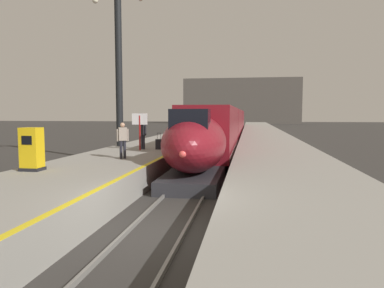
{
  "coord_description": "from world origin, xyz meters",
  "views": [
    {
      "loc": [
        2.39,
        -8.8,
        3.17
      ],
      "look_at": [
        -0.12,
        6.85,
        1.8
      ],
      "focal_mm": 33.21,
      "sensor_mm": 36.0,
      "label": 1
    }
  ],
  "objects_px": {
    "passenger_mid_platform": "(123,138)",
    "departure_info_board": "(140,124)",
    "highspeed_train_main": "(227,124)",
    "station_column_mid": "(119,51)",
    "passenger_near_edge": "(143,132)",
    "rolling_suitcase": "(159,144)",
    "ticket_machine_yellow": "(32,151)"
  },
  "relations": [
    {
      "from": "passenger_mid_platform",
      "to": "departure_info_board",
      "type": "bearing_deg",
      "value": 95.43
    },
    {
      "from": "highspeed_train_main",
      "to": "departure_info_board",
      "type": "distance_m",
      "value": 20.79
    },
    {
      "from": "station_column_mid",
      "to": "passenger_near_edge",
      "type": "bearing_deg",
      "value": -39.28
    },
    {
      "from": "highspeed_train_main",
      "to": "departure_info_board",
      "type": "height_order",
      "value": "highspeed_train_main"
    },
    {
      "from": "highspeed_train_main",
      "to": "departure_info_board",
      "type": "relative_size",
      "value": 26.49
    },
    {
      "from": "station_column_mid",
      "to": "passenger_mid_platform",
      "type": "distance_m",
      "value": 8.38
    },
    {
      "from": "station_column_mid",
      "to": "departure_info_board",
      "type": "height_order",
      "value": "station_column_mid"
    },
    {
      "from": "passenger_mid_platform",
      "to": "departure_info_board",
      "type": "relative_size",
      "value": 0.8
    },
    {
      "from": "station_column_mid",
      "to": "passenger_near_edge",
      "type": "distance_m",
      "value": 5.75
    },
    {
      "from": "passenger_mid_platform",
      "to": "rolling_suitcase",
      "type": "distance_m",
      "value": 4.58
    },
    {
      "from": "highspeed_train_main",
      "to": "rolling_suitcase",
      "type": "xyz_separation_m",
      "value": [
        -2.85,
        -19.75,
        -0.61
      ]
    },
    {
      "from": "passenger_mid_platform",
      "to": "ticket_machine_yellow",
      "type": "height_order",
      "value": "passenger_mid_platform"
    },
    {
      "from": "passenger_mid_platform",
      "to": "ticket_machine_yellow",
      "type": "xyz_separation_m",
      "value": [
        -2.11,
        -3.87,
        -0.25
      ]
    },
    {
      "from": "station_column_mid",
      "to": "ticket_machine_yellow",
      "type": "bearing_deg",
      "value": -88.01
    },
    {
      "from": "ticket_machine_yellow",
      "to": "departure_info_board",
      "type": "xyz_separation_m",
      "value": [
        1.74,
        7.68,
        0.77
      ]
    },
    {
      "from": "passenger_mid_platform",
      "to": "departure_info_board",
      "type": "distance_m",
      "value": 3.86
    },
    {
      "from": "station_column_mid",
      "to": "rolling_suitcase",
      "type": "relative_size",
      "value": 10.43
    },
    {
      "from": "passenger_near_edge",
      "to": "ticket_machine_yellow",
      "type": "bearing_deg",
      "value": -101.55
    },
    {
      "from": "highspeed_train_main",
      "to": "ticket_machine_yellow",
      "type": "height_order",
      "value": "highspeed_train_main"
    },
    {
      "from": "passenger_mid_platform",
      "to": "rolling_suitcase",
      "type": "height_order",
      "value": "passenger_mid_platform"
    },
    {
      "from": "highspeed_train_main",
      "to": "station_column_mid",
      "type": "relative_size",
      "value": 5.48
    },
    {
      "from": "station_column_mid",
      "to": "departure_info_board",
      "type": "relative_size",
      "value": 4.83
    },
    {
      "from": "highspeed_train_main",
      "to": "passenger_mid_platform",
      "type": "bearing_deg",
      "value": -98.09
    },
    {
      "from": "station_column_mid",
      "to": "passenger_mid_platform",
      "type": "height_order",
      "value": "station_column_mid"
    },
    {
      "from": "highspeed_train_main",
      "to": "ticket_machine_yellow",
      "type": "bearing_deg",
      "value": -101.17
    },
    {
      "from": "passenger_near_edge",
      "to": "rolling_suitcase",
      "type": "xyz_separation_m",
      "value": [
        0.99,
        -0.01,
        -0.69
      ]
    },
    {
      "from": "highspeed_train_main",
      "to": "passenger_mid_platform",
      "type": "height_order",
      "value": "highspeed_train_main"
    },
    {
      "from": "highspeed_train_main",
      "to": "passenger_near_edge",
      "type": "distance_m",
      "value": 20.11
    },
    {
      "from": "station_column_mid",
      "to": "ticket_machine_yellow",
      "type": "relative_size",
      "value": 6.4
    },
    {
      "from": "passenger_near_edge",
      "to": "departure_info_board",
      "type": "distance_m",
      "value": 0.86
    },
    {
      "from": "rolling_suitcase",
      "to": "ticket_machine_yellow",
      "type": "relative_size",
      "value": 0.61
    },
    {
      "from": "station_column_mid",
      "to": "passenger_mid_platform",
      "type": "xyz_separation_m",
      "value": [
        2.46,
        -6.18,
        -5.1
      ]
    }
  ]
}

